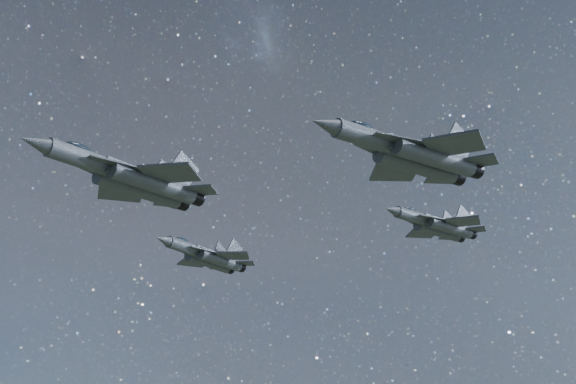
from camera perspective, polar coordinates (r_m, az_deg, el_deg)
jet_lead at (r=66.08m, az=-12.99°, el=1.14°), size 20.14×13.60×5.07m
jet_left at (r=98.39m, az=-6.81°, el=-5.46°), size 18.23×11.92×4.71m
jet_right at (r=60.84m, az=10.52°, el=3.16°), size 19.15×13.60×4.87m
jet_slot at (r=84.80m, az=12.49°, el=-2.76°), size 16.12×11.25×4.06m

